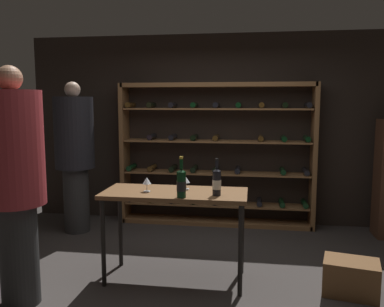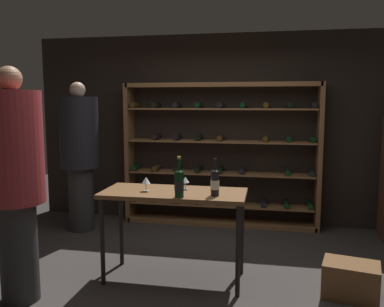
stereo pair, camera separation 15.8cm
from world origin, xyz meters
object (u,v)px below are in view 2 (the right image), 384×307
object	(u,v)px
wine_rack	(220,155)
wine_crate	(351,280)
tasting_table	(174,201)
wine_glass_stemmed_right	(185,180)
wine_bottle_amber_reserve	(179,183)
wine_bottle_black_capsule	(215,182)
wine_glass_stemmed_left	(146,181)
person_guest_plum_blouse	(80,150)
person_guest_khaki	(15,175)

from	to	relation	value
wine_rack	wine_crate	world-z (taller)	wine_rack
tasting_table	wine_glass_stemmed_right	distance (m)	0.23
wine_crate	wine_bottle_amber_reserve	bearing A→B (deg)	-173.70
wine_bottle_black_capsule	wine_glass_stemmed_left	xyz separation A→B (m)	(-0.68, 0.06, -0.03)
person_guest_plum_blouse	wine_crate	bearing A→B (deg)	46.49
person_guest_plum_blouse	wine_crate	xyz separation A→B (m)	(3.26, -1.35, -0.95)
person_guest_khaki	wine_glass_stemmed_right	xyz separation A→B (m)	(1.33, 0.78, -0.15)
wine_bottle_black_capsule	tasting_table	bearing A→B (deg)	165.51
person_guest_khaki	person_guest_plum_blouse	size ratio (longest dim) A/B	1.02
wine_rack	wine_glass_stemmed_right	world-z (taller)	wine_rack
tasting_table	wine_bottle_amber_reserve	world-z (taller)	wine_bottle_amber_reserve
wine_crate	person_guest_plum_blouse	bearing A→B (deg)	157.53
tasting_table	wine_glass_stemmed_left	xyz separation A→B (m)	(-0.27, -0.05, 0.20)
person_guest_plum_blouse	wine_glass_stemmed_left	distance (m)	1.89
wine_bottle_amber_reserve	wine_bottle_black_capsule	bearing A→B (deg)	23.06
wine_bottle_amber_reserve	wine_glass_stemmed_right	bearing A→B (deg)	92.69
wine_rack	wine_crate	distance (m)	2.56
tasting_table	wine_bottle_black_capsule	world-z (taller)	wine_bottle_black_capsule
wine_crate	wine_glass_stemmed_right	size ratio (longest dim) A/B	3.84
wine_rack	wine_bottle_amber_reserve	size ratio (longest dim) A/B	7.29
wine_rack	wine_crate	xyz separation A→B (m)	(1.42, -1.96, -0.85)
wine_rack	wine_glass_stemmed_right	size ratio (longest dim) A/B	21.96
wine_rack	person_guest_khaki	bearing A→B (deg)	-119.83
wine_crate	wine_glass_stemmed_right	distance (m)	1.77
wine_rack	tasting_table	size ratio (longest dim) A/B	1.97
person_guest_khaki	wine_bottle_black_capsule	distance (m)	1.75
wine_crate	wine_bottle_black_capsule	world-z (taller)	wine_bottle_black_capsule
tasting_table	person_guest_plum_blouse	bearing A→B (deg)	141.56
tasting_table	person_guest_khaki	distance (m)	1.45
wine_rack	wine_glass_stemmed_left	distance (m)	2.00
person_guest_plum_blouse	person_guest_khaki	bearing A→B (deg)	-10.31
wine_bottle_black_capsule	wine_bottle_amber_reserve	world-z (taller)	wine_bottle_amber_reserve
person_guest_khaki	tasting_table	bearing A→B (deg)	168.02
wine_crate	wine_bottle_amber_reserve	size ratio (longest dim) A/B	1.27
tasting_table	wine_bottle_amber_reserve	size ratio (longest dim) A/B	3.69
wine_glass_stemmed_left	wine_bottle_amber_reserve	bearing A→B (deg)	-27.19
wine_crate	wine_bottle_amber_reserve	distance (m)	1.78
person_guest_plum_blouse	wine_glass_stemmed_right	bearing A→B (deg)	34.53
person_guest_plum_blouse	wine_crate	size ratio (longest dim) A/B	4.20
wine_glass_stemmed_right	person_guest_plum_blouse	bearing A→B (deg)	145.57
wine_rack	wine_glass_stemmed_right	xyz separation A→B (m)	(-0.14, -1.77, -0.03)
person_guest_plum_blouse	wine_glass_stemmed_left	bearing A→B (deg)	24.36
tasting_table	wine_glass_stemmed_right	xyz separation A→B (m)	(0.09, 0.11, 0.18)
wine_glass_stemmed_right	wine_glass_stemmed_left	distance (m)	0.39
person_guest_plum_blouse	wine_bottle_amber_reserve	distance (m)	2.29
wine_bottle_black_capsule	wine_rack	bearing A→B (deg)	95.43
wine_bottle_amber_reserve	wine_glass_stemmed_left	world-z (taller)	wine_bottle_amber_reserve
person_guest_plum_blouse	wine_bottle_black_capsule	world-z (taller)	person_guest_plum_blouse
tasting_table	wine_bottle_amber_reserve	bearing A→B (deg)	-65.98
person_guest_khaki	wine_bottle_amber_reserve	distance (m)	1.42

